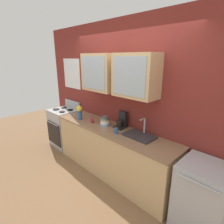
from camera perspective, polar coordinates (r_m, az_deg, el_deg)
ground_plane at (r=3.58m, az=-0.36°, el=-18.55°), size 10.00×10.00×0.00m
back_wall_unit at (r=3.20m, az=3.45°, el=5.59°), size 4.64×0.44×2.71m
counter at (r=3.34m, az=-0.38°, el=-12.32°), size 2.53×0.60×0.89m
stove_range at (r=4.52m, az=-14.90°, el=-4.67°), size 0.63×0.61×1.07m
sink_faucet at (r=2.86m, az=8.77°, el=-7.33°), size 0.48×0.31×0.28m
bowl_stack at (r=3.26m, az=-2.33°, el=-2.95°), size 0.17×0.17×0.18m
vase at (r=3.60m, az=-10.37°, el=0.01°), size 0.12×0.12×0.28m
cup_near_sink at (r=2.93m, az=1.23°, el=-5.97°), size 0.10×0.06×0.09m
cup_near_bowls at (r=3.44m, az=-6.45°, el=-2.69°), size 0.11×0.08×0.08m
dishwasher at (r=2.65m, az=26.88°, el=-23.27°), size 0.58×0.59×0.89m
coffee_maker at (r=3.16m, az=2.95°, el=-3.10°), size 0.17×0.20×0.29m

